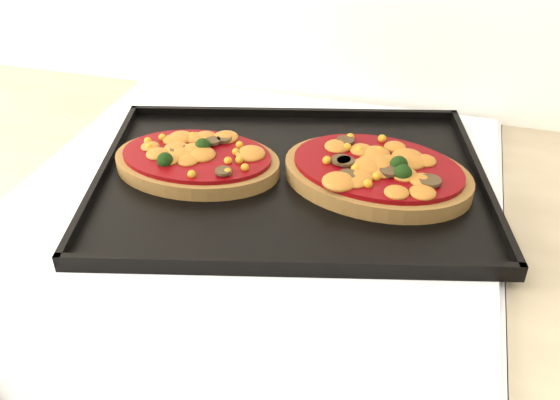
% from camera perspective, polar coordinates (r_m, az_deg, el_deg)
% --- Properties ---
extents(baking_tray, '(0.55, 0.46, 0.02)m').
position_cam_1_polar(baking_tray, '(0.78, 1.00, 2.10)').
color(baking_tray, black).
rests_on(baking_tray, stove).
extents(pizza_left, '(0.22, 0.15, 0.03)m').
position_cam_1_polar(pizza_left, '(0.80, -7.62, 3.70)').
color(pizza_left, olive).
rests_on(pizza_left, baking_tray).
extents(pizza_right, '(0.25, 0.19, 0.03)m').
position_cam_1_polar(pizza_right, '(0.78, 8.86, 2.63)').
color(pizza_right, olive).
rests_on(pizza_right, baking_tray).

